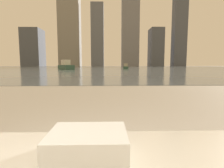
# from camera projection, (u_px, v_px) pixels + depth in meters

# --- Properties ---
(towel_stack) EXTENTS (0.27, 0.21, 0.08)m
(towel_stack) POSITION_uv_depth(u_px,v_px,m) (88.00, 142.00, 0.62)
(towel_stack) COLOR white
(towel_stack) RESTS_ON bathtub
(harbor_water) EXTENTS (180.00, 110.00, 0.01)m
(harbor_water) POSITION_uv_depth(u_px,v_px,m) (107.00, 67.00, 61.50)
(harbor_water) COLOR slate
(harbor_water) RESTS_ON ground_plane
(harbor_boat_0) EXTENTS (3.79, 4.85, 1.76)m
(harbor_boat_0) POSITION_uv_depth(u_px,v_px,m) (66.00, 66.00, 31.27)
(harbor_boat_0) COLOR #335647
(harbor_boat_0) RESTS_ON harbor_water
(harbor_boat_1) EXTENTS (1.39, 3.16, 1.15)m
(harbor_boat_1) POSITION_uv_depth(u_px,v_px,m) (126.00, 67.00, 36.01)
(harbor_boat_1) COLOR #335647
(harbor_boat_1) RESTS_ON harbor_water
(skyline_tower_0) EXTENTS (11.73, 13.09, 24.13)m
(skyline_tower_0) POSITION_uv_depth(u_px,v_px,m) (33.00, 48.00, 114.57)
(skyline_tower_0) COLOR #4C515B
(skyline_tower_0) RESTS_ON ground_plane
(skyline_tower_1) EXTENTS (13.32, 11.19, 63.44)m
(skyline_tower_1) POSITION_uv_depth(u_px,v_px,m) (69.00, 17.00, 113.09)
(skyline_tower_1) COLOR gray
(skyline_tower_1) RESTS_ON ground_plane
(skyline_tower_2) EXTENTS (8.19, 7.87, 40.34)m
(skyline_tower_2) POSITION_uv_depth(u_px,v_px,m) (98.00, 36.00, 114.81)
(skyline_tower_2) COLOR slate
(skyline_tower_2) RESTS_ON ground_plane
(skyline_tower_3) EXTENTS (11.18, 7.20, 65.80)m
(skyline_tower_3) POSITION_uv_depth(u_px,v_px,m) (130.00, 16.00, 114.01)
(skyline_tower_3) COLOR slate
(skyline_tower_3) RESTS_ON ground_plane
(skyline_tower_4) EXTENTS (8.26, 11.72, 24.83)m
(skyline_tower_4) POSITION_uv_depth(u_px,v_px,m) (156.00, 48.00, 116.67)
(skyline_tower_4) COLOR #4C515B
(skyline_tower_4) RESTS_ON ground_plane
(skyline_tower_5) EXTENTS (8.41, 6.54, 75.08)m
(skyline_tower_5) POSITION_uv_depth(u_px,v_px,m) (180.00, 9.00, 114.37)
(skyline_tower_5) COLOR #4C515B
(skyline_tower_5) RESTS_ON ground_plane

